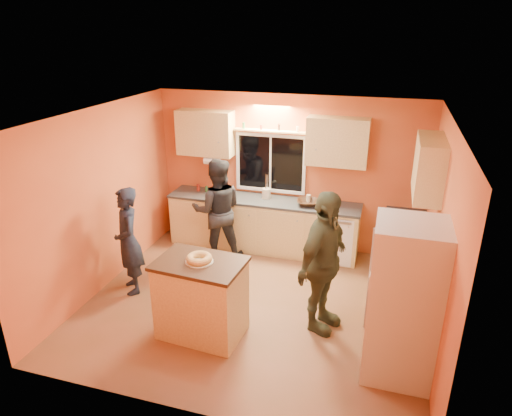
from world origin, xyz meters
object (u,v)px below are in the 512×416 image
(refrigerator, at_px, (403,302))
(person_left, at_px, (128,241))
(island, at_px, (201,298))
(person_right, at_px, (323,263))
(person_center, at_px, (217,210))

(refrigerator, relative_size, person_left, 1.15)
(island, bearing_deg, refrigerator, 4.12)
(refrigerator, distance_m, person_left, 3.75)
(refrigerator, distance_m, person_right, 1.09)
(person_right, bearing_deg, person_center, 72.83)
(refrigerator, height_order, person_center, refrigerator)
(person_right, bearing_deg, island, 130.49)
(refrigerator, bearing_deg, person_center, 145.55)
(refrigerator, xyz_separation_m, person_left, (-3.68, 0.66, -0.12))
(refrigerator, height_order, island, refrigerator)
(island, bearing_deg, person_right, 26.05)
(person_left, height_order, person_right, person_right)
(person_center, xyz_separation_m, person_right, (1.91, -1.39, 0.07))
(refrigerator, xyz_separation_m, island, (-2.32, 0.01, -0.39))
(island, bearing_deg, person_center, 109.59)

